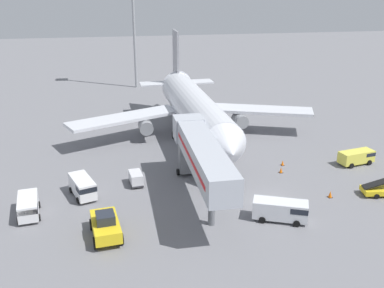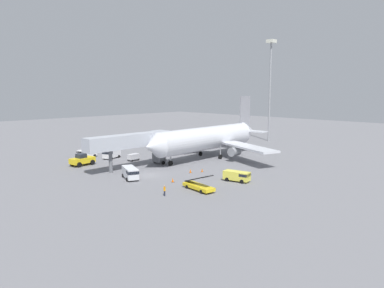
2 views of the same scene
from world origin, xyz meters
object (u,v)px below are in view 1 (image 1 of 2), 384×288
(airplane_at_gate, at_px, (194,108))
(safety_cone_alpha, at_px, (283,163))
(jet_bridge, at_px, (200,152))
(service_van_mid_center, at_px, (28,206))
(safety_cone_charlie, at_px, (330,194))
(service_van_near_right, at_px, (83,186))
(baggage_cart_mid_left, at_px, (136,178))
(service_van_far_left, at_px, (282,210))
(pushback_tug, at_px, (106,225))
(service_van_far_right, at_px, (357,156))
(safety_cone_bravo, at_px, (281,170))

(airplane_at_gate, xyz_separation_m, safety_cone_alpha, (9.42, -12.28, -4.42))
(jet_bridge, distance_m, safety_cone_alpha, 15.19)
(service_van_mid_center, relative_size, safety_cone_charlie, 6.42)
(service_van_near_right, height_order, baggage_cart_mid_left, service_van_near_right)
(baggage_cart_mid_left, bearing_deg, service_van_near_right, -161.38)
(service_van_mid_center, height_order, safety_cone_charlie, service_van_mid_center)
(service_van_far_left, xyz_separation_m, safety_cone_charlie, (7.15, 3.84, -0.83))
(pushback_tug, distance_m, service_van_far_right, 34.47)
(service_van_far_left, bearing_deg, jet_bridge, 139.04)
(airplane_at_gate, distance_m, service_van_near_right, 23.28)
(safety_cone_bravo, height_order, safety_cone_charlie, safety_cone_charlie)
(service_van_near_right, relative_size, safety_cone_charlie, 6.68)
(safety_cone_charlie, bearing_deg, service_van_mid_center, 177.35)
(service_van_near_right, distance_m, baggage_cart_mid_left, 6.30)
(baggage_cart_mid_left, xyz_separation_m, safety_cone_bravo, (18.06, 0.37, -0.50))
(jet_bridge, distance_m, safety_cone_bravo, 13.37)
(jet_bridge, relative_size, pushback_tug, 3.62)
(jet_bridge, relative_size, service_van_mid_center, 4.06)
(baggage_cart_mid_left, distance_m, safety_cone_charlie, 22.17)
(jet_bridge, height_order, pushback_tug, jet_bridge)
(airplane_at_gate, xyz_separation_m, service_van_near_right, (-15.64, -16.87, -3.53))
(service_van_far_right, height_order, service_van_near_right, service_van_near_right)
(service_van_mid_center, distance_m, service_van_near_right, 6.33)
(service_van_far_left, relative_size, safety_cone_charlie, 7.61)
(baggage_cart_mid_left, height_order, safety_cone_bravo, baggage_cart_mid_left)
(service_van_far_right, xyz_separation_m, baggage_cart_mid_left, (-28.79, -1.34, -0.19))
(pushback_tug, distance_m, baggage_cart_mid_left, 11.43)
(pushback_tug, bearing_deg, airplane_at_gate, 63.01)
(pushback_tug, bearing_deg, safety_cone_charlie, 9.05)
(pushback_tug, bearing_deg, service_van_far_left, 0.20)
(service_van_near_right, relative_size, baggage_cart_mid_left, 1.87)
(pushback_tug, xyz_separation_m, safety_cone_alpha, (22.54, 13.48, -0.87))
(airplane_at_gate, bearing_deg, baggage_cart_mid_left, -123.08)
(service_van_mid_center, xyz_separation_m, service_van_far_left, (25.12, -5.33, 0.08))
(safety_cone_alpha, relative_size, safety_cone_bravo, 0.94)
(pushback_tug, relative_size, baggage_cart_mid_left, 2.01)
(baggage_cart_mid_left, relative_size, safety_cone_alpha, 3.96)
(service_van_mid_center, relative_size, baggage_cart_mid_left, 1.80)
(baggage_cart_mid_left, relative_size, safety_cone_charlie, 3.58)
(service_van_far_right, bearing_deg, service_van_far_left, -140.76)
(service_van_near_right, bearing_deg, service_van_far_left, -23.99)
(airplane_at_gate, relative_size, safety_cone_alpha, 56.48)
(airplane_at_gate, distance_m, service_van_far_left, 26.28)
(pushback_tug, xyz_separation_m, service_van_far_right, (32.23, 12.24, -0.16))
(pushback_tug, distance_m, safety_cone_charlie, 24.79)
(safety_cone_alpha, relative_size, safety_cone_charlie, 0.90)
(service_van_near_right, bearing_deg, safety_cone_charlie, -10.48)
(baggage_cart_mid_left, bearing_deg, safety_cone_alpha, 7.70)
(safety_cone_alpha, xyz_separation_m, safety_cone_charlie, (1.93, -9.58, 0.04))
(service_van_far_left, height_order, safety_cone_bravo, service_van_far_left)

